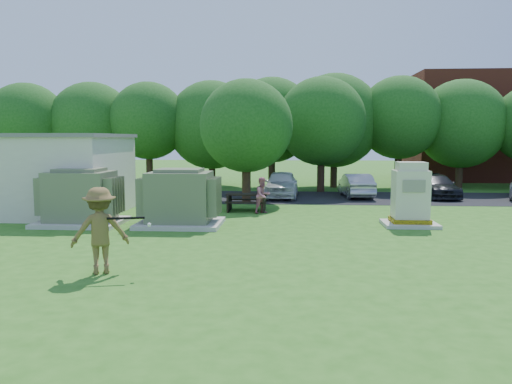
# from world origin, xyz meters

# --- Properties ---
(ground) EXTENTS (120.00, 120.00, 0.00)m
(ground) POSITION_xyz_m (0.00, 0.00, 0.00)
(ground) COLOR #2D6619
(ground) RESTS_ON ground
(service_building) EXTENTS (10.00, 5.00, 3.20)m
(service_building) POSITION_xyz_m (-11.00, 7.00, 1.60)
(service_building) COLOR beige
(service_building) RESTS_ON ground
(brick_building) EXTENTS (15.00, 8.00, 8.00)m
(brick_building) POSITION_xyz_m (18.00, 27.00, 4.00)
(brick_building) COLOR maroon
(brick_building) RESTS_ON ground
(parking_strip) EXTENTS (20.00, 6.00, 0.01)m
(parking_strip) POSITION_xyz_m (7.00, 13.50, 0.01)
(parking_strip) COLOR #232326
(parking_strip) RESTS_ON ground
(transformer_left) EXTENTS (3.00, 2.40, 2.07)m
(transformer_left) POSITION_xyz_m (-6.50, 4.50, 0.97)
(transformer_left) COLOR beige
(transformer_left) RESTS_ON ground
(transformer_right) EXTENTS (3.00, 2.40, 2.07)m
(transformer_right) POSITION_xyz_m (-2.80, 4.50, 0.97)
(transformer_right) COLOR beige
(transformer_right) RESTS_ON ground
(generator_cabinet) EXTENTS (1.90, 1.56, 2.32)m
(generator_cabinet) POSITION_xyz_m (5.52, 4.98, 1.01)
(generator_cabinet) COLOR beige
(generator_cabinet) RESTS_ON ground
(picnic_table) EXTENTS (1.77, 1.33, 0.76)m
(picnic_table) POSITION_xyz_m (-0.70, 8.32, 0.47)
(picnic_table) COLOR black
(picnic_table) RESTS_ON ground
(batter) EXTENTS (1.50, 1.21, 2.03)m
(batter) POSITION_xyz_m (-3.24, -2.03, 1.02)
(batter) COLOR brown
(batter) RESTS_ON ground
(person_at_picnic) EXTENTS (0.94, 0.93, 1.53)m
(person_at_picnic) POSITION_xyz_m (0.04, 7.66, 0.77)
(person_at_picnic) COLOR #C16676
(person_at_picnic) RESTS_ON ground
(car_white) EXTENTS (1.86, 4.28, 1.44)m
(car_white) POSITION_xyz_m (0.72, 13.49, 0.72)
(car_white) COLOR white
(car_white) RESTS_ON ground
(car_silver_a) EXTENTS (1.65, 3.96, 1.27)m
(car_silver_a) POSITION_xyz_m (4.73, 13.88, 0.64)
(car_silver_a) COLOR #A09FA4
(car_silver_a) RESTS_ON ground
(car_dark) EXTENTS (1.80, 4.22, 1.21)m
(car_dark) POSITION_xyz_m (9.03, 14.01, 0.61)
(car_dark) COLOR black
(car_dark) RESTS_ON ground
(batting_equipment) EXTENTS (1.24, 0.29, 0.25)m
(batting_equipment) POSITION_xyz_m (-2.61, -2.10, 1.30)
(batting_equipment) COLOR black
(batting_equipment) RESTS_ON ground
(tree_row) EXTENTS (41.30, 13.30, 7.30)m
(tree_row) POSITION_xyz_m (1.75, 18.50, 4.15)
(tree_row) COLOR #47301E
(tree_row) RESTS_ON ground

